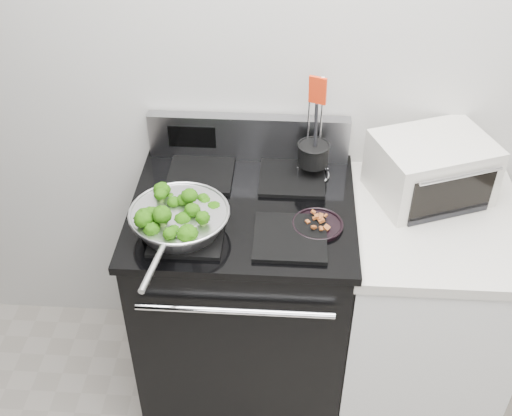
# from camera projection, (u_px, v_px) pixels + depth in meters

# --- Properties ---
(back_wall) EXTENTS (4.00, 0.02, 2.70)m
(back_wall) POSITION_uv_depth(u_px,v_px,m) (334.00, 60.00, 2.25)
(back_wall) COLOR beige
(back_wall) RESTS_ON ground
(gas_range) EXTENTS (0.79, 0.69, 1.13)m
(gas_range) POSITION_uv_depth(u_px,v_px,m) (244.00, 296.00, 2.54)
(gas_range) COLOR black
(gas_range) RESTS_ON floor
(counter) EXTENTS (0.62, 0.68, 0.92)m
(counter) POSITION_uv_depth(u_px,v_px,m) (418.00, 309.00, 2.52)
(counter) COLOR white
(counter) RESTS_ON floor
(skillet) EXTENTS (0.34, 0.53, 0.07)m
(skillet) POSITION_uv_depth(u_px,v_px,m) (180.00, 219.00, 2.11)
(skillet) COLOR silver
(skillet) RESTS_ON gas_range
(broccoli_pile) EXTENTS (0.26, 0.26, 0.09)m
(broccoli_pile) POSITION_uv_depth(u_px,v_px,m) (179.00, 214.00, 2.10)
(broccoli_pile) COLOR #103204
(broccoli_pile) RESTS_ON skillet
(bacon_plate) EXTENTS (0.17, 0.17, 0.04)m
(bacon_plate) POSITION_uv_depth(u_px,v_px,m) (318.00, 222.00, 2.15)
(bacon_plate) COLOR black
(bacon_plate) RESTS_ON gas_range
(utensil_holder) EXTENTS (0.13, 0.13, 0.41)m
(utensil_holder) POSITION_uv_depth(u_px,v_px,m) (313.00, 160.00, 2.35)
(utensil_holder) COLOR silver
(utensil_holder) RESTS_ON gas_range
(toaster_oven) EXTENTS (0.47, 0.42, 0.23)m
(toaster_oven) POSITION_uv_depth(u_px,v_px,m) (431.00, 169.00, 2.28)
(toaster_oven) COLOR silver
(toaster_oven) RESTS_ON counter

